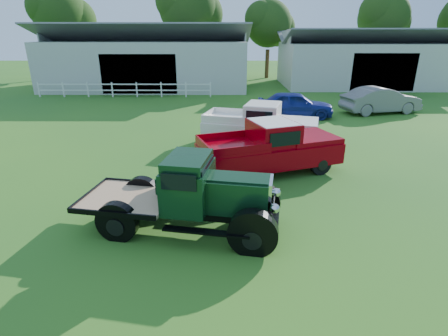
# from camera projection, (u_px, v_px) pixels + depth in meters

# --- Properties ---
(ground) EXTENTS (120.00, 120.00, 0.00)m
(ground) POSITION_uv_depth(u_px,v_px,m) (217.00, 217.00, 9.95)
(ground) COLOR #285E20
(shed_left) EXTENTS (18.80, 10.20, 5.60)m
(shed_left) POSITION_uv_depth(u_px,v_px,m) (150.00, 57.00, 33.20)
(shed_left) COLOR #ABADA7
(shed_left) RESTS_ON ground
(shed_right) EXTENTS (16.80, 9.20, 5.20)m
(shed_right) POSITION_uv_depth(u_px,v_px,m) (366.00, 58.00, 34.12)
(shed_right) COLOR #ABADA7
(shed_right) RESTS_ON ground
(fence_rail) EXTENTS (14.20, 0.16, 1.20)m
(fence_rail) POSITION_uv_depth(u_px,v_px,m) (125.00, 90.00, 28.41)
(fence_rail) COLOR white
(fence_rail) RESTS_ON ground
(tree_a) EXTENTS (6.30, 6.30, 10.50)m
(tree_a) POSITION_uv_depth(u_px,v_px,m) (62.00, 30.00, 38.89)
(tree_a) COLOR #1B3912
(tree_a) RESTS_ON ground
(tree_b) EXTENTS (6.90, 6.90, 11.50)m
(tree_b) POSITION_uv_depth(u_px,v_px,m) (188.00, 25.00, 39.58)
(tree_b) COLOR #1B3912
(tree_b) RESTS_ON ground
(tree_c) EXTENTS (5.40, 5.40, 9.00)m
(tree_c) POSITION_uv_depth(u_px,v_px,m) (268.00, 37.00, 39.06)
(tree_c) COLOR #1B3912
(tree_c) RESTS_ON ground
(tree_d) EXTENTS (6.00, 6.00, 10.00)m
(tree_d) POSITION_uv_depth(u_px,v_px,m) (381.00, 32.00, 39.75)
(tree_d) COLOR #1B3912
(tree_d) RESTS_ON ground
(vintage_flatbed) EXTENTS (5.48, 2.92, 2.06)m
(vintage_flatbed) POSITION_uv_depth(u_px,v_px,m) (185.00, 194.00, 9.03)
(vintage_flatbed) COLOR black
(vintage_flatbed) RESTS_ON ground
(red_pickup) EXTENTS (5.78, 3.81, 1.97)m
(red_pickup) POSITION_uv_depth(u_px,v_px,m) (270.00, 147.00, 12.85)
(red_pickup) COLOR #92000C
(red_pickup) RESTS_ON ground
(white_pickup) EXTENTS (5.65, 3.42, 1.94)m
(white_pickup) POSITION_uv_depth(u_px,v_px,m) (260.00, 125.00, 15.92)
(white_pickup) COLOR white
(white_pickup) RESTS_ON ground
(misc_car_blue) EXTENTS (4.72, 2.14, 1.57)m
(misc_car_blue) POSITION_uv_depth(u_px,v_px,m) (295.00, 104.00, 21.52)
(misc_car_blue) COLOR navy
(misc_car_blue) RESTS_ON ground
(misc_car_grey) EXTENTS (5.32, 2.88, 1.66)m
(misc_car_grey) POSITION_uv_depth(u_px,v_px,m) (381.00, 100.00, 22.62)
(misc_car_grey) COLOR slate
(misc_car_grey) RESTS_ON ground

